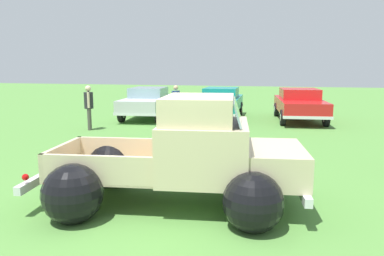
{
  "coord_description": "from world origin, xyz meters",
  "views": [
    {
      "loc": [
        1.89,
        -5.94,
        2.41
      ],
      "look_at": [
        0.0,
        1.8,
        1.07
      ],
      "focal_mm": 34.11,
      "sensor_mm": 36.0,
      "label": 1
    }
  ],
  "objects_px": {
    "show_car_0": "(148,101)",
    "spectator_0": "(176,101)",
    "vintage_pickup_truck": "(190,162)",
    "show_car_1": "(221,102)",
    "show_car_2": "(299,103)",
    "spectator_1": "(89,105)",
    "lane_cone_0": "(186,158)"
  },
  "relations": [
    {
      "from": "show_car_0",
      "to": "spectator_0",
      "type": "height_order",
      "value": "spectator_0"
    },
    {
      "from": "show_car_0",
      "to": "spectator_1",
      "type": "bearing_deg",
      "value": -21.24
    },
    {
      "from": "vintage_pickup_truck",
      "to": "show_car_0",
      "type": "xyz_separation_m",
      "value": [
        -4.6,
        10.24,
        0.03
      ]
    },
    {
      "from": "show_car_0",
      "to": "lane_cone_0",
      "type": "distance_m",
      "value": 9.15
    },
    {
      "from": "vintage_pickup_truck",
      "to": "lane_cone_0",
      "type": "height_order",
      "value": "vintage_pickup_truck"
    },
    {
      "from": "show_car_1",
      "to": "lane_cone_0",
      "type": "relative_size",
      "value": 7.14
    },
    {
      "from": "show_car_1",
      "to": "vintage_pickup_truck",
      "type": "bearing_deg",
      "value": 4.68
    },
    {
      "from": "show_car_2",
      "to": "lane_cone_0",
      "type": "height_order",
      "value": "show_car_2"
    },
    {
      "from": "show_car_0",
      "to": "show_car_2",
      "type": "xyz_separation_m",
      "value": [
        6.93,
        0.75,
        0.0
      ]
    },
    {
      "from": "spectator_1",
      "to": "lane_cone_0",
      "type": "distance_m",
      "value": 6.79
    },
    {
      "from": "show_car_1",
      "to": "show_car_2",
      "type": "distance_m",
      "value": 3.56
    },
    {
      "from": "show_car_2",
      "to": "show_car_0",
      "type": "bearing_deg",
      "value": -89.74
    },
    {
      "from": "show_car_2",
      "to": "spectator_0",
      "type": "distance_m",
      "value": 5.54
    },
    {
      "from": "spectator_0",
      "to": "lane_cone_0",
      "type": "height_order",
      "value": "spectator_0"
    },
    {
      "from": "spectator_1",
      "to": "vintage_pickup_truck",
      "type": "bearing_deg",
      "value": -77.79
    },
    {
      "from": "show_car_1",
      "to": "spectator_1",
      "type": "bearing_deg",
      "value": -47.06
    },
    {
      "from": "spectator_1",
      "to": "show_car_2",
      "type": "bearing_deg",
      "value": 0.78
    },
    {
      "from": "show_car_1",
      "to": "spectator_1",
      "type": "xyz_separation_m",
      "value": [
        -4.39,
        -4.34,
        0.19
      ]
    },
    {
      "from": "show_car_0",
      "to": "lane_cone_0",
      "type": "relative_size",
      "value": 7.31
    },
    {
      "from": "show_car_0",
      "to": "show_car_1",
      "type": "distance_m",
      "value": 3.43
    },
    {
      "from": "show_car_1",
      "to": "spectator_0",
      "type": "xyz_separation_m",
      "value": [
        -1.74,
        -1.55,
        0.13
      ]
    },
    {
      "from": "show_car_1",
      "to": "spectator_0",
      "type": "height_order",
      "value": "spectator_0"
    },
    {
      "from": "vintage_pickup_truck",
      "to": "show_car_0",
      "type": "height_order",
      "value": "vintage_pickup_truck"
    },
    {
      "from": "lane_cone_0",
      "to": "spectator_1",
      "type": "bearing_deg",
      "value": 138.05
    },
    {
      "from": "spectator_1",
      "to": "lane_cone_0",
      "type": "xyz_separation_m",
      "value": [
        5.03,
        -4.52,
        -0.66
      ]
    },
    {
      "from": "vintage_pickup_truck",
      "to": "spectator_1",
      "type": "bearing_deg",
      "value": 123.64
    },
    {
      "from": "spectator_0",
      "to": "show_car_0",
      "type": "bearing_deg",
      "value": -8.33
    },
    {
      "from": "vintage_pickup_truck",
      "to": "lane_cone_0",
      "type": "bearing_deg",
      "value": 99.21
    },
    {
      "from": "show_car_0",
      "to": "spectator_0",
      "type": "relative_size",
      "value": 2.87
    },
    {
      "from": "spectator_0",
      "to": "spectator_1",
      "type": "xyz_separation_m",
      "value": [
        -2.65,
        -2.79,
        0.06
      ]
    },
    {
      "from": "vintage_pickup_truck",
      "to": "show_car_1",
      "type": "relative_size",
      "value": 1.07
    },
    {
      "from": "show_car_0",
      "to": "show_car_2",
      "type": "distance_m",
      "value": 6.97
    }
  ]
}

